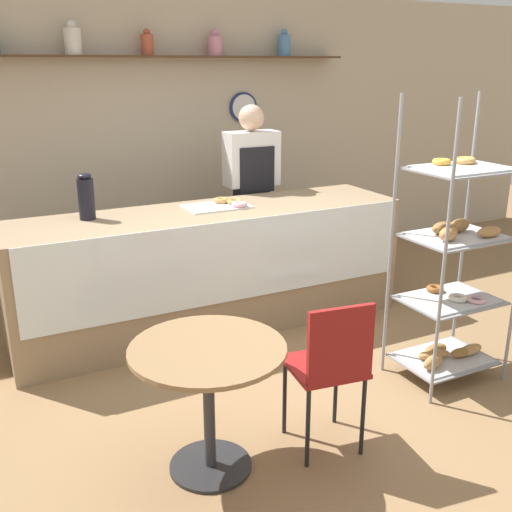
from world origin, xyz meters
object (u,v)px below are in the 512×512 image
object	(u,v)px
person_worker	(252,192)
coffee_carafe	(86,197)
cafe_table	(208,377)
donut_tray_counter	(223,204)
cafe_chair	(332,361)
pastry_rack	(453,270)

from	to	relation	value
person_worker	coffee_carafe	size ratio (longest dim) A/B	5.03
cafe_table	donut_tray_counter	size ratio (longest dim) A/B	1.58
person_worker	coffee_carafe	world-z (taller)	person_worker
person_worker	donut_tray_counter	bearing A→B (deg)	-134.48
cafe_chair	coffee_carafe	size ratio (longest dim) A/B	2.64
cafe_table	cafe_chair	distance (m)	0.65
pastry_rack	person_worker	bearing A→B (deg)	101.91
coffee_carafe	donut_tray_counter	distance (m)	1.06
coffee_carafe	pastry_rack	bearing A→B (deg)	-39.27
cafe_chair	pastry_rack	bearing A→B (deg)	-155.28
person_worker	cafe_chair	distance (m)	2.56
pastry_rack	cafe_table	bearing A→B (deg)	-173.80
cafe_chair	coffee_carafe	xyz separation A→B (m)	(-0.81, 1.99, 0.57)
pastry_rack	coffee_carafe	xyz separation A→B (m)	(-1.98, 1.62, 0.36)
pastry_rack	cafe_table	size ratio (longest dim) A/B	2.36
person_worker	coffee_carafe	bearing A→B (deg)	-164.11
cafe_table	coffee_carafe	distance (m)	1.92
pastry_rack	person_worker	size ratio (longest dim) A/B	1.10
cafe_chair	donut_tray_counter	bearing A→B (deg)	-89.50
pastry_rack	cafe_table	distance (m)	1.83
cafe_chair	coffee_carafe	world-z (taller)	coffee_carafe
pastry_rack	cafe_table	xyz separation A→B (m)	(-1.80, -0.20, -0.23)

